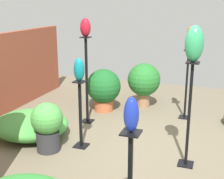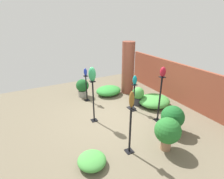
{
  "view_description": "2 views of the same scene",
  "coord_description": "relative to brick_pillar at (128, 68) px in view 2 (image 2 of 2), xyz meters",
  "views": [
    {
      "loc": [
        -3.87,
        -1.09,
        2.09
      ],
      "look_at": [
        -0.28,
        0.2,
        1.01
      ],
      "focal_mm": 50.0,
      "sensor_mm": 36.0,
      "label": 1
    },
    {
      "loc": [
        4.57,
        -2.54,
        3.18
      ],
      "look_at": [
        -0.26,
        0.02,
        0.88
      ],
      "focal_mm": 28.0,
      "sensor_mm": 36.0,
      "label": 2
    }
  ],
  "objects": [
    {
      "name": "pedestal_ruby",
      "position": [
        2.45,
        -0.38,
        -0.42
      ],
      "size": [
        0.2,
        0.2,
        1.51
      ],
      "color": "black",
      "rests_on": "ground"
    },
    {
      "name": "brick_wall_back",
      "position": [
        1.53,
        1.31,
        -0.36
      ],
      "size": [
        5.6,
        0.12,
        1.52
      ],
      "primitive_type": "cube",
      "color": "brown",
      "rests_on": "ground"
    },
    {
      "name": "art_vase_ruby",
      "position": [
        2.45,
        -0.38,
        0.55
      ],
      "size": [
        0.17,
        0.18,
        0.31
      ],
      "primitive_type": "ellipsoid",
      "color": "maroon",
      "rests_on": "pedestal_ruby"
    },
    {
      "name": "brick_pillar",
      "position": [
        0.0,
        0.0,
        0.0
      ],
      "size": [
        0.53,
        0.53,
        2.24
      ],
      "primitive_type": "cylinder",
      "color": "brown",
      "rests_on": "ground"
    },
    {
      "name": "foliage_bed_west",
      "position": [
        1.58,
        0.22,
        -0.93
      ],
      "size": [
        1.1,
        1.21,
        0.39
      ],
      "primitive_type": "ellipsoid",
      "color": "#479942",
      "rests_on": "ground"
    },
    {
      "name": "potted_plant_mid_right",
      "position": [
        -0.51,
        -1.91,
        -0.7
      ],
      "size": [
        0.53,
        0.53,
        0.76
      ],
      "color": "gray",
      "rests_on": "ground"
    },
    {
      "name": "pedestal_jade",
      "position": [
        1.48,
        -2.23,
        -0.48
      ],
      "size": [
        0.2,
        0.2,
        1.38
      ],
      "color": "black",
      "rests_on": "ground"
    },
    {
      "name": "pedestal_bronze",
      "position": [
        3.23,
        -1.99,
        -0.54
      ],
      "size": [
        0.2,
        0.2,
        1.27
      ],
      "color": "black",
      "rests_on": "ground"
    },
    {
      "name": "art_vase_cobalt",
      "position": [
        -0.05,
        -1.91,
        0.08
      ],
      "size": [
        0.13,
        0.13,
        0.3
      ],
      "primitive_type": "ellipsoid",
      "color": "#192D9E",
      "rests_on": "pedestal_cobalt"
    },
    {
      "name": "potted_plant_mid_left",
      "position": [
        3.58,
        -1.12,
        -0.58
      ],
      "size": [
        0.66,
        0.66,
        0.9
      ],
      "color": "#936B4C",
      "rests_on": "ground"
    },
    {
      "name": "ground_plane",
      "position": [
        1.53,
        -1.47,
        -1.12
      ],
      "size": [
        8.0,
        8.0,
        0.0
      ],
      "primitive_type": "plane",
      "color": "#6B604C"
    },
    {
      "name": "pedestal_teal",
      "position": [
        1.51,
        -0.69,
        -0.67
      ],
      "size": [
        0.2,
        0.2,
        1.0
      ],
      "color": "black",
      "rests_on": "ground"
    },
    {
      "name": "art_vase_bronze",
      "position": [
        3.23,
        -1.99,
        0.35
      ],
      "size": [
        0.12,
        0.12,
        0.41
      ],
      "primitive_type": "ellipsoid",
      "color": "brown",
      "rests_on": "pedestal_bronze"
    },
    {
      "name": "foliage_bed_east",
      "position": [
        -0.16,
        -0.86,
        -0.94
      ],
      "size": [
        0.92,
        1.1,
        0.36
      ],
      "primitive_type": "ellipsoid",
      "color": "#338C38",
      "rests_on": "ground"
    },
    {
      "name": "art_vase_jade",
      "position": [
        1.48,
        -2.23,
        0.48
      ],
      "size": [
        0.21,
        0.22,
        0.44
      ],
      "primitive_type": "ellipsoid",
      "color": "#2D9356",
      "rests_on": "pedestal_jade"
    },
    {
      "name": "potted_plant_front_right",
      "position": [
        1.23,
        -0.3,
        -0.72
      ],
      "size": [
        0.46,
        0.46,
        0.72
      ],
      "color": "#2D2D33",
      "rests_on": "ground"
    },
    {
      "name": "pedestal_cobalt",
      "position": [
        -0.05,
        -1.91,
        -0.64
      ],
      "size": [
        0.2,
        0.2,
        1.05
      ],
      "color": "black",
      "rests_on": "ground"
    },
    {
      "name": "potted_plant_near_pillar",
      "position": [
        3.1,
        -0.44,
        -0.66
      ],
      "size": [
        0.67,
        0.67,
        0.83
      ],
      "color": "#B25B38",
      "rests_on": "ground"
    },
    {
      "name": "foliage_bed_center",
      "position": [
        3.19,
        -2.99,
        -0.99
      ],
      "size": [
        0.68,
        0.66,
        0.26
      ],
      "primitive_type": "ellipsoid",
      "color": "#479942",
      "rests_on": "ground"
    },
    {
      "name": "art_vase_teal",
      "position": [
        1.51,
        -0.69,
        0.05
      ],
      "size": [
        0.16,
        0.15,
        0.33
      ],
      "primitive_type": "ellipsoid",
      "color": "#0F727A",
      "rests_on": "pedestal_teal"
    }
  ]
}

